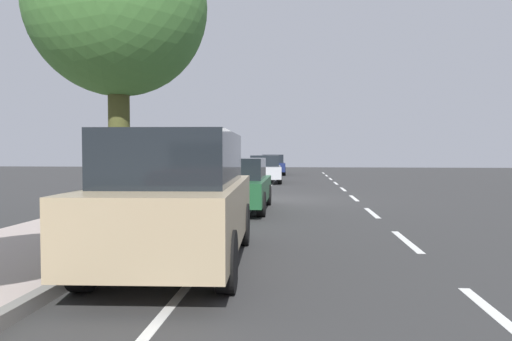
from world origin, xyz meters
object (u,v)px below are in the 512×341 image
cyclist_with_backpack (234,167)px  pedestrian_on_phone (218,161)px  parked_sedan_green_mid (237,184)px  street_tree_near_cyclist (118,7)px  parked_sedan_silver_second (265,169)px  parked_suv_tan_far (179,196)px  parked_sedan_dark_blue_nearest (273,165)px  bicycle_at_curb (238,185)px  fire_hydrant (196,187)px

cyclist_with_backpack → pedestrian_on_phone: bearing=-76.4°
parked_sedan_green_mid → street_tree_near_cyclist: bearing=65.7°
parked_sedan_silver_second → parked_suv_tan_far: size_ratio=0.94×
parked_sedan_dark_blue_nearest → parked_suv_tan_far: size_ratio=0.94×
parked_sedan_dark_blue_nearest → street_tree_near_cyclist: street_tree_near_cyclist is taller
parked_sedan_silver_second → street_tree_near_cyclist: size_ratio=0.71×
parked_sedan_dark_blue_nearest → bicycle_at_curb: 16.56m
fire_hydrant → pedestrian_on_phone: bearing=-82.9°
cyclist_with_backpack → street_tree_near_cyclist: street_tree_near_cyclist is taller
fire_hydrant → parked_sedan_silver_second: bearing=-97.2°
street_tree_near_cyclist → parked_sedan_dark_blue_nearest: bearing=-93.9°
cyclist_with_backpack → pedestrian_on_phone: size_ratio=1.00×
parked_sedan_dark_blue_nearest → bicycle_at_curb: size_ratio=2.65×
street_tree_near_cyclist → fire_hydrant: size_ratio=7.58×
parked_sedan_silver_second → cyclist_with_backpack: size_ratio=2.58×
parked_sedan_dark_blue_nearest → parked_sedan_silver_second: size_ratio=1.00×
parked_suv_tan_far → fire_hydrant: size_ratio=5.70×
parked_sedan_dark_blue_nearest → cyclist_with_backpack: (0.72, 16.09, 0.32)m
cyclist_with_backpack → pedestrian_on_phone: pedestrian_on_phone is taller
parked_sedan_dark_blue_nearest → parked_suv_tan_far: bearing=90.2°
parked_sedan_dark_blue_nearest → parked_sedan_silver_second: same height
parked_sedan_green_mid → pedestrian_on_phone: 16.22m
parked_sedan_silver_second → street_tree_near_cyclist: bearing=83.8°
parked_sedan_green_mid → fire_hydrant: (1.51, -1.29, -0.17)m
parked_sedan_green_mid → cyclist_with_backpack: 5.67m
parked_sedan_silver_second → pedestrian_on_phone: 4.63m
parked_sedan_dark_blue_nearest → parked_sedan_green_mid: 21.70m
parked_sedan_green_mid → fire_hydrant: size_ratio=5.25×
parked_sedan_green_mid → street_tree_near_cyclist: size_ratio=0.69×
parked_sedan_silver_second → bicycle_at_curb: bearing=85.9°
parked_sedan_silver_second → pedestrian_on_phone: size_ratio=2.58×
parked_sedan_silver_second → pedestrian_on_phone: pedestrian_on_phone is taller
bicycle_at_curb → parked_suv_tan_far: bearing=92.9°
parked_sedan_green_mid → pedestrian_on_phone: pedestrian_on_phone is taller
parked_sedan_dark_blue_nearest → cyclist_with_backpack: size_ratio=2.57×
fire_hydrant → street_tree_near_cyclist: bearing=86.0°
parked_suv_tan_far → fire_hydrant: (1.49, -7.91, -0.44)m
parked_sedan_dark_blue_nearest → cyclist_with_backpack: 16.11m
parked_sedan_dark_blue_nearest → pedestrian_on_phone: bearing=61.2°
street_tree_near_cyclist → parked_suv_tan_far: bearing=127.6°
parked_suv_tan_far → bicycle_at_curb: 11.80m
parked_sedan_silver_second → parked_suv_tan_far: 19.20m
parked_sedan_green_mid → parked_suv_tan_far: size_ratio=0.92×
parked_sedan_dark_blue_nearest → bicycle_at_curb: bearing=88.3°
street_tree_near_cyclist → fire_hydrant: (-0.38, -5.48, -4.07)m
parked_sedan_silver_second → parked_sedan_green_mid: size_ratio=1.02×
bicycle_at_curb → cyclist_with_backpack: (0.22, -0.46, 0.67)m
parked_sedan_dark_blue_nearest → parked_suv_tan_far: (-0.10, 28.32, 0.27)m
cyclist_with_backpack → street_tree_near_cyclist: size_ratio=0.27×
parked_sedan_dark_blue_nearest → cyclist_with_backpack: cyclist_with_backpack is taller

